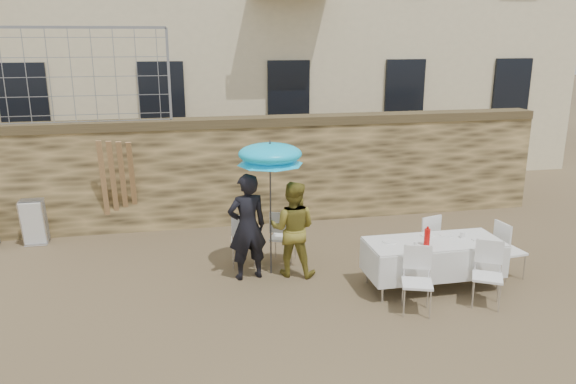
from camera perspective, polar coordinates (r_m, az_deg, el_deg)
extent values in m
plane|color=brown|center=(7.59, 0.41, -14.88)|extent=(80.00, 80.00, 0.00)
cube|color=olive|center=(11.80, -4.65, 2.07)|extent=(13.00, 0.50, 2.20)
imported|color=black|center=(9.06, -4.16, -3.55)|extent=(0.71, 0.54, 1.77)
imported|color=#AF9D35|center=(9.21, 0.49, -3.76)|extent=(0.94, 0.85, 1.59)
cylinder|color=#3F3F44|center=(9.19, -1.78, -2.87)|extent=(0.03, 0.03, 1.88)
cone|color=#0BC8FF|center=(8.92, -1.83, 3.52)|extent=(1.07, 1.07, 0.22)
cube|color=silver|center=(9.04, 14.63, -4.98)|extent=(2.10, 0.85, 0.05)
cylinder|color=silver|center=(8.53, 9.66, -8.72)|extent=(0.04, 0.04, 0.74)
cylinder|color=silver|center=(9.35, 20.68, -7.31)|extent=(0.04, 0.04, 0.74)
cylinder|color=silver|center=(9.12, 8.10, -7.00)|extent=(0.04, 0.04, 0.74)
cylinder|color=silver|center=(9.89, 18.58, -5.85)|extent=(0.04, 0.04, 0.74)
cylinder|color=red|center=(8.78, 13.94, -4.48)|extent=(0.09, 0.09, 0.26)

